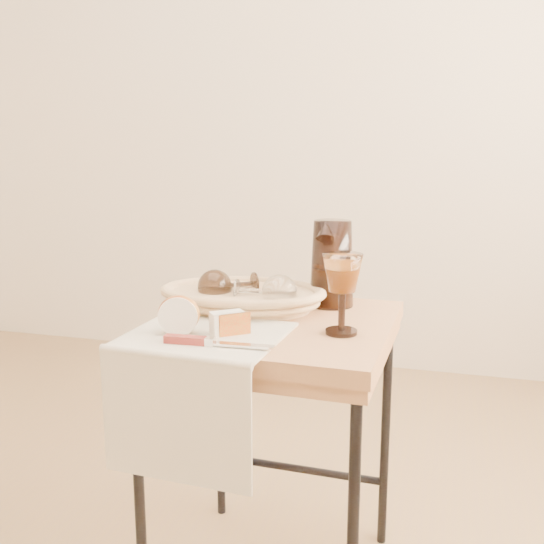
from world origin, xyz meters
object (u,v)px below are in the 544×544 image
(tea_towel, at_px, (206,335))
(bread_basket, at_px, (243,299))
(side_table, at_px, (274,455))
(table_knife, at_px, (214,341))
(goblet_lying_b, at_px, (261,291))
(apple_half, at_px, (179,314))
(wine_goblet, at_px, (342,294))
(pitcher, at_px, (332,263))
(goblet_lying_a, at_px, (232,285))

(tea_towel, height_order, bread_basket, bread_basket)
(side_table, xyz_separation_m, table_knife, (-0.06, -0.23, 0.36))
(goblet_lying_b, relative_size, apple_half, 1.52)
(apple_half, height_order, table_knife, apple_half)
(side_table, xyz_separation_m, tea_towel, (-0.11, -0.16, 0.34))
(bread_basket, height_order, table_knife, bread_basket)
(wine_goblet, distance_m, apple_half, 0.35)
(tea_towel, height_order, goblet_lying_b, goblet_lying_b)
(goblet_lying_b, relative_size, pitcher, 0.54)
(goblet_lying_a, xyz_separation_m, apple_half, (-0.03, -0.26, -0.01))
(tea_towel, bearing_deg, table_knife, -52.99)
(tea_towel, distance_m, pitcher, 0.41)
(bread_basket, distance_m, apple_half, 0.25)
(goblet_lying_a, distance_m, goblet_lying_b, 0.10)
(table_knife, bearing_deg, goblet_lying_a, 99.77)
(goblet_lying_a, distance_m, pitcher, 0.26)
(apple_half, bearing_deg, wine_goblet, 0.81)
(bread_basket, bearing_deg, pitcher, 20.95)
(bread_basket, xyz_separation_m, wine_goblet, (0.27, -0.14, 0.06))
(side_table, relative_size, wine_goblet, 3.81)
(goblet_lying_b, bearing_deg, table_knife, -99.33)
(goblet_lying_a, distance_m, apple_half, 0.26)
(goblet_lying_b, bearing_deg, tea_towel, -112.27)
(tea_towel, relative_size, pitcher, 1.28)
(side_table, height_order, pitcher, pitcher)
(pitcher, xyz_separation_m, wine_goblet, (0.07, -0.23, -0.02))
(side_table, height_order, goblet_lying_b, goblet_lying_b)
(bread_basket, xyz_separation_m, pitcher, (0.20, 0.10, 0.08))
(goblet_lying_b, xyz_separation_m, apple_half, (-0.12, -0.22, -0.01))
(wine_goblet, bearing_deg, goblet_lying_a, 153.40)
(goblet_lying_a, height_order, apple_half, goblet_lying_a)
(side_table, bearing_deg, tea_towel, -124.99)
(apple_half, distance_m, table_knife, 0.12)
(wine_goblet, bearing_deg, goblet_lying_b, 152.24)
(bread_basket, bearing_deg, table_knife, -87.35)
(side_table, distance_m, goblet_lying_b, 0.40)
(tea_towel, bearing_deg, wine_goblet, 23.33)
(goblet_lying_a, relative_size, wine_goblet, 0.78)
(goblet_lying_b, relative_size, table_knife, 0.61)
(goblet_lying_b, distance_m, pitcher, 0.20)
(side_table, distance_m, apple_half, 0.45)
(wine_goblet, height_order, table_knife, wine_goblet)
(side_table, relative_size, table_knife, 3.03)
(table_knife, bearing_deg, tea_towel, 120.50)
(tea_towel, xyz_separation_m, bread_basket, (0.01, 0.23, 0.02))
(pitcher, xyz_separation_m, table_knife, (-0.17, -0.40, -0.09))
(bread_basket, xyz_separation_m, goblet_lying_a, (-0.03, 0.02, 0.03))
(pitcher, bearing_deg, apple_half, -137.41)
(tea_towel, height_order, pitcher, pitcher)
(goblet_lying_a, relative_size, goblet_lying_b, 1.02)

